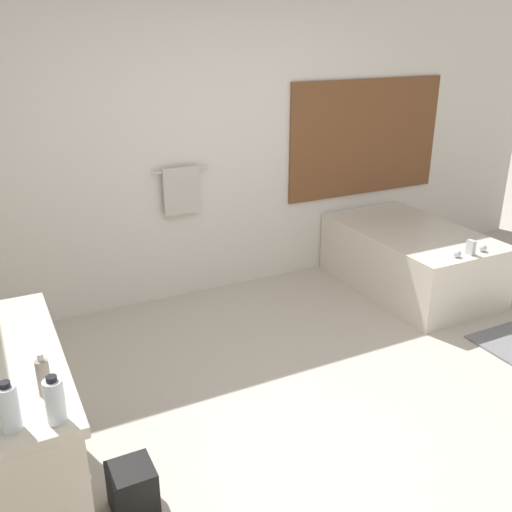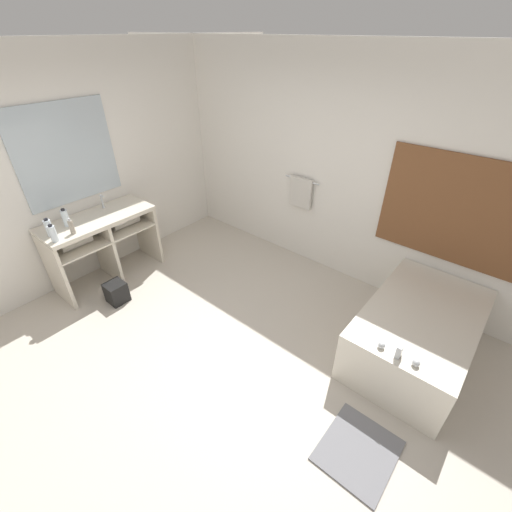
# 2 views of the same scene
# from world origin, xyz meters

# --- Properties ---
(ground_plane) EXTENTS (16.00, 16.00, 0.00)m
(ground_plane) POSITION_xyz_m (0.00, 0.00, 0.00)
(ground_plane) COLOR beige
(ground_plane) RESTS_ON ground
(wall_back_with_blinds) EXTENTS (7.40, 0.13, 2.70)m
(wall_back_with_blinds) POSITION_xyz_m (0.06, 2.23, 1.35)
(wall_back_with_blinds) COLOR white
(wall_back_with_blinds) RESTS_ON ground_plane
(vanity_counter) EXTENTS (0.58, 1.29, 0.88)m
(vanity_counter) POSITION_xyz_m (-1.89, 0.20, 0.64)
(vanity_counter) COLOR beige
(vanity_counter) RESTS_ON ground_plane
(bathtub) EXTENTS (0.94, 1.55, 0.68)m
(bathtub) POSITION_xyz_m (1.61, 1.41, 0.31)
(bathtub) COLOR silver
(bathtub) RESTS_ON ground_plane
(water_bottle_2) EXTENTS (0.07, 0.07, 0.21)m
(water_bottle_2) POSITION_xyz_m (-1.86, -0.36, 0.98)
(water_bottle_2) COLOR white
(water_bottle_2) RESTS_ON vanity_counter
(water_bottle_3) EXTENTS (0.07, 0.07, 0.20)m
(water_bottle_3) POSITION_xyz_m (-1.71, -0.39, 0.97)
(water_bottle_3) COLOR white
(water_bottle_3) RESTS_ON vanity_counter
(soap_dispenser) EXTENTS (0.05, 0.05, 0.19)m
(soap_dispenser) POSITION_xyz_m (-1.72, -0.18, 0.96)
(soap_dispenser) COLOR gray
(soap_dispenser) RESTS_ON vanity_counter
(waste_bin) EXTENTS (0.22, 0.22, 0.26)m
(waste_bin) POSITION_xyz_m (-1.39, -0.05, 0.13)
(waste_bin) COLOR black
(waste_bin) RESTS_ON ground_plane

